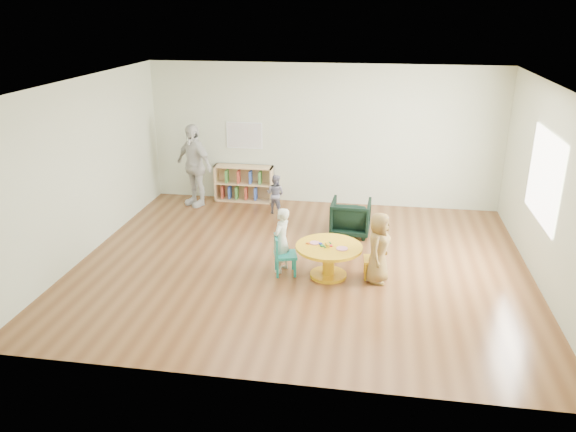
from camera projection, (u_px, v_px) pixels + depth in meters
The scene contains 11 objects.
room at pixel (304, 147), 8.19m from camera, with size 7.10×7.00×2.80m.
activity_table at pixel (329, 255), 8.34m from camera, with size 0.99×0.99×0.54m.
kid_chair_left at pixel (282, 254), 8.42m from camera, with size 0.40×0.40×0.61m.
kid_chair_right at pixel (377, 259), 8.32m from camera, with size 0.33×0.33×0.57m.
bookshelf at pixel (244, 183), 11.61m from camera, with size 1.20×0.30×0.75m.
alphabet_poster at pixel (244, 135), 11.38m from camera, with size 0.74×0.01×0.54m.
armchair at pixel (351, 217), 9.92m from camera, with size 0.67×0.69×0.63m, color black.
child_left at pixel (281, 240), 8.46m from camera, with size 0.37×0.24×1.01m, color silver.
child_right at pixel (378, 248), 8.12m from camera, with size 0.52×0.34×1.07m, color gold.
toddler at pixel (275, 194), 10.89m from camera, with size 0.38×0.29×0.78m, color #19183D.
adult_caretaker at pixel (194, 165), 11.21m from camera, with size 0.97×0.41×1.66m, color silver.
Camera 1 is at (1.07, -7.96, 3.84)m, focal length 35.00 mm.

